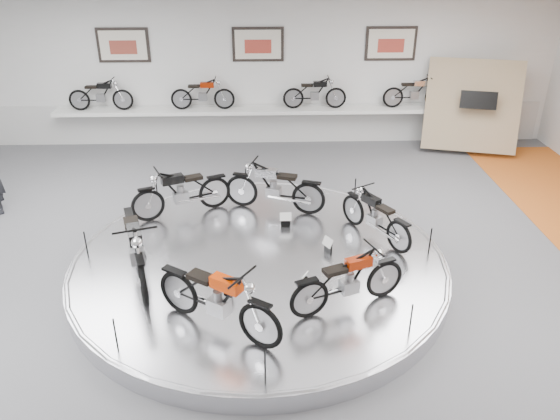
{
  "coord_description": "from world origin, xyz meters",
  "views": [
    {
      "loc": [
        0.1,
        -7.72,
        5.28
      ],
      "look_at": [
        0.37,
        0.6,
        1.06
      ],
      "focal_mm": 35.0,
      "sensor_mm": 36.0,
      "label": 1
    }
  ],
  "objects_px": {
    "bike_a": "(376,215)",
    "bike_f": "(348,280)",
    "display_platform": "(259,265)",
    "bike_b": "(275,187)",
    "bike_e": "(217,298)",
    "bike_d": "(136,246)",
    "bike_c": "(181,191)",
    "shelf": "(259,111)"
  },
  "relations": [
    {
      "from": "bike_a",
      "to": "bike_f",
      "type": "distance_m",
      "value": 2.2
    },
    {
      "from": "display_platform",
      "to": "bike_b",
      "type": "height_order",
      "value": "bike_b"
    },
    {
      "from": "bike_e",
      "to": "bike_f",
      "type": "distance_m",
      "value": 1.93
    },
    {
      "from": "bike_e",
      "to": "bike_f",
      "type": "height_order",
      "value": "bike_e"
    },
    {
      "from": "bike_d",
      "to": "bike_f",
      "type": "bearing_deg",
      "value": 56.75
    },
    {
      "from": "display_platform",
      "to": "bike_d",
      "type": "xyz_separation_m",
      "value": [
        -1.95,
        -0.52,
        0.71
      ]
    },
    {
      "from": "bike_c",
      "to": "bike_f",
      "type": "height_order",
      "value": "bike_c"
    },
    {
      "from": "bike_d",
      "to": "bike_f",
      "type": "distance_m",
      "value": 3.38
    },
    {
      "from": "bike_a",
      "to": "display_platform",
      "type": "bearing_deg",
      "value": 75.42
    },
    {
      "from": "bike_c",
      "to": "bike_e",
      "type": "height_order",
      "value": "bike_e"
    },
    {
      "from": "bike_c",
      "to": "shelf",
      "type": "bearing_deg",
      "value": -131.78
    },
    {
      "from": "bike_e",
      "to": "bike_a",
      "type": "bearing_deg",
      "value": 77.13
    },
    {
      "from": "bike_d",
      "to": "bike_f",
      "type": "height_order",
      "value": "bike_d"
    },
    {
      "from": "shelf",
      "to": "bike_e",
      "type": "xyz_separation_m",
      "value": [
        -0.56,
        -8.28,
        -0.17
      ]
    },
    {
      "from": "bike_a",
      "to": "bike_f",
      "type": "relative_size",
      "value": 0.96
    },
    {
      "from": "bike_b",
      "to": "bike_e",
      "type": "relative_size",
      "value": 0.98
    },
    {
      "from": "bike_b",
      "to": "bike_c",
      "type": "height_order",
      "value": "bike_b"
    },
    {
      "from": "bike_f",
      "to": "display_platform",
      "type": "bearing_deg",
      "value": 110.9
    },
    {
      "from": "shelf",
      "to": "bike_a",
      "type": "height_order",
      "value": "bike_a"
    },
    {
      "from": "shelf",
      "to": "bike_c",
      "type": "xyz_separation_m",
      "value": [
        -1.51,
        -4.71,
        -0.2
      ]
    },
    {
      "from": "bike_a",
      "to": "bike_d",
      "type": "relative_size",
      "value": 0.8
    },
    {
      "from": "bike_b",
      "to": "bike_d",
      "type": "xyz_separation_m",
      "value": [
        -2.26,
        -2.32,
        0.05
      ]
    },
    {
      "from": "bike_d",
      "to": "bike_f",
      "type": "xyz_separation_m",
      "value": [
        3.26,
        -0.9,
        -0.09
      ]
    },
    {
      "from": "shelf",
      "to": "bike_c",
      "type": "bearing_deg",
      "value": -107.78
    },
    {
      "from": "display_platform",
      "to": "bike_b",
      "type": "distance_m",
      "value": 1.95
    },
    {
      "from": "bike_a",
      "to": "shelf",
      "type": "bearing_deg",
      "value": -11.22
    },
    {
      "from": "bike_b",
      "to": "bike_a",
      "type": "bearing_deg",
      "value": 163.88
    },
    {
      "from": "bike_b",
      "to": "bike_f",
      "type": "bearing_deg",
      "value": 124.42
    },
    {
      "from": "display_platform",
      "to": "bike_f",
      "type": "bearing_deg",
      "value": -47.29
    },
    {
      "from": "bike_c",
      "to": "bike_a",
      "type": "bearing_deg",
      "value": 139.67
    },
    {
      "from": "display_platform",
      "to": "bike_a",
      "type": "relative_size",
      "value": 4.16
    },
    {
      "from": "shelf",
      "to": "bike_d",
      "type": "xyz_separation_m",
      "value": [
        -1.95,
        -6.92,
        -0.14
      ]
    },
    {
      "from": "bike_b",
      "to": "display_platform",
      "type": "bearing_deg",
      "value": 97.47
    },
    {
      "from": "bike_d",
      "to": "bike_e",
      "type": "xyz_separation_m",
      "value": [
        1.38,
        -1.36,
        -0.04
      ]
    },
    {
      "from": "display_platform",
      "to": "shelf",
      "type": "distance_m",
      "value": 6.46
    },
    {
      "from": "bike_a",
      "to": "bike_f",
      "type": "height_order",
      "value": "bike_f"
    },
    {
      "from": "shelf",
      "to": "bike_c",
      "type": "height_order",
      "value": "bike_c"
    },
    {
      "from": "shelf",
      "to": "bike_b",
      "type": "distance_m",
      "value": 4.61
    },
    {
      "from": "display_platform",
      "to": "shelf",
      "type": "bearing_deg",
      "value": 90.0
    },
    {
      "from": "bike_c",
      "to": "bike_d",
      "type": "xyz_separation_m",
      "value": [
        -0.44,
        -2.2,
        0.06
      ]
    },
    {
      "from": "bike_a",
      "to": "bike_d",
      "type": "xyz_separation_m",
      "value": [
        -4.05,
        -1.15,
        0.11
      ]
    },
    {
      "from": "bike_f",
      "to": "bike_e",
      "type": "bearing_deg",
      "value": 171.96
    }
  ]
}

